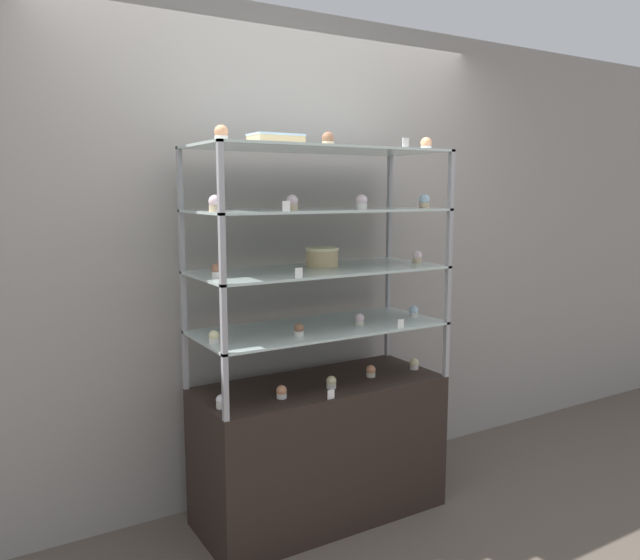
{
  "coord_description": "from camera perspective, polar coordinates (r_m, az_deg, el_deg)",
  "views": [
    {
      "loc": [
        -1.56,
        -2.6,
        1.66
      ],
      "look_at": [
        0.0,
        0.0,
        1.23
      ],
      "focal_mm": 35.0,
      "sensor_mm": 36.0,
      "label": 1
    }
  ],
  "objects": [
    {
      "name": "cupcake_2",
      "position": [
        3.08,
        0.97,
        -9.35
      ],
      "size": [
        0.05,
        0.05,
        0.06
      ],
      "color": "white",
      "rests_on": "display_base"
    },
    {
      "name": "cupcake_9",
      "position": [
        2.75,
        -9.38,
        0.86
      ],
      "size": [
        0.05,
        0.05,
        0.07
      ],
      "color": "white",
      "rests_on": "display_riser_middle"
    },
    {
      "name": "price_tag_1",
      "position": [
        3.08,
        7.4,
        -3.98
      ],
      "size": [
        0.04,
        0.0,
        0.04
      ],
      "color": "white",
      "rests_on": "display_riser_lower"
    },
    {
      "name": "sheet_cake_frosted",
      "position": [
        2.97,
        -4.06,
        12.62
      ],
      "size": [
        0.24,
        0.15,
        0.06
      ],
      "color": "#DBBC84",
      "rests_on": "display_riser_top"
    },
    {
      "name": "cupcake_8",
      "position": [
        3.38,
        8.57,
        -2.84
      ],
      "size": [
        0.05,
        0.05,
        0.06
      ],
      "color": "white",
      "rests_on": "display_riser_lower"
    },
    {
      "name": "cupcake_12",
      "position": [
        2.88,
        -2.57,
        7.09
      ],
      "size": [
        0.06,
        0.06,
        0.07
      ],
      "color": "#CCB28C",
      "rests_on": "display_riser_upper"
    },
    {
      "name": "display_base",
      "position": [
        3.3,
        0.0,
        -15.19
      ],
      "size": [
        1.25,
        0.52,
        0.7
      ],
      "color": "black",
      "rests_on": "ground_plane"
    },
    {
      "name": "display_riser_upper",
      "position": [
        3.03,
        0.0,
        6.2
      ],
      "size": [
        1.25,
        0.52,
        0.29
      ],
      "color": "#99999E",
      "rests_on": "display_riser_middle"
    },
    {
      "name": "cupcake_4",
      "position": [
        3.43,
        8.6,
        -7.59
      ],
      "size": [
        0.05,
        0.05,
        0.06
      ],
      "color": "white",
      "rests_on": "display_base"
    },
    {
      "name": "display_riser_middle",
      "position": [
        3.06,
        0.0,
        0.76
      ],
      "size": [
        1.25,
        0.52,
        0.29
      ],
      "color": "#99999E",
      "rests_on": "display_riser_lower"
    },
    {
      "name": "cupcake_14",
      "position": [
        3.29,
        9.52,
        7.11
      ],
      "size": [
        0.06,
        0.06,
        0.07
      ],
      "color": "#CCB28C",
      "rests_on": "display_riser_upper"
    },
    {
      "name": "cupcake_13",
      "position": [
        3.05,
        3.82,
        7.14
      ],
      "size": [
        0.06,
        0.06,
        0.07
      ],
      "color": "white",
      "rests_on": "display_riser_upper"
    },
    {
      "name": "cupcake_0",
      "position": [
        2.85,
        -9.0,
        -10.92
      ],
      "size": [
        0.05,
        0.05,
        0.06
      ],
      "color": "white",
      "rests_on": "display_base"
    },
    {
      "name": "price_tag_2",
      "position": [
        2.72,
        -1.96,
        0.66
      ],
      "size": [
        0.04,
        0.0,
        0.04
      ],
      "color": "white",
      "rests_on": "display_riser_middle"
    },
    {
      "name": "cupcake_3",
      "position": [
        3.27,
        4.67,
        -8.31
      ],
      "size": [
        0.05,
        0.05,
        0.06
      ],
      "color": "beige",
      "rests_on": "display_base"
    },
    {
      "name": "ground_plane",
      "position": [
        3.46,
        0.0,
        -20.56
      ],
      "size": [
        20.0,
        20.0,
        0.0
      ],
      "primitive_type": "plane",
      "color": "brown"
    },
    {
      "name": "price_tag_0",
      "position": [
        2.93,
        1.01,
        -10.41
      ],
      "size": [
        0.04,
        0.0,
        0.04
      ],
      "color": "white",
      "rests_on": "display_base"
    },
    {
      "name": "display_riser_top",
      "position": [
        3.04,
        0.0,
        11.67
      ],
      "size": [
        1.25,
        0.52,
        0.29
      ],
      "color": "#99999E",
      "rests_on": "display_riser_upper"
    },
    {
      "name": "cupcake_15",
      "position": [
        2.69,
        -9.02,
        13.08
      ],
      "size": [
        0.06,
        0.06,
        0.07
      ],
      "color": "white",
      "rests_on": "display_riser_top"
    },
    {
      "name": "display_riser_lower",
      "position": [
        3.11,
        0.0,
        -4.54
      ],
      "size": [
        1.25,
        0.52,
        0.29
      ],
      "color": "#99999E",
      "rests_on": "display_base"
    },
    {
      "name": "layer_cake_centerpiece",
      "position": [
        3.13,
        0.19,
        2.13
      ],
      "size": [
        0.17,
        0.17,
        0.1
      ],
      "color": "#DBBC84",
      "rests_on": "display_riser_middle"
    },
    {
      "name": "cupcake_17",
      "position": [
        3.3,
        9.68,
        12.12
      ],
      "size": [
        0.06,
        0.06,
        0.07
      ],
      "color": "white",
      "rests_on": "display_riser_top"
    },
    {
      "name": "cupcake_16",
      "position": [
        2.96,
        0.74,
        12.71
      ],
      "size": [
        0.06,
        0.06,
        0.07
      ],
      "color": "#CCB28C",
      "rests_on": "display_riser_top"
    },
    {
      "name": "price_tag_3",
      "position": [
        2.67,
        -3.11,
        6.76
      ],
      "size": [
        0.04,
        0.0,
        0.04
      ],
      "color": "white",
      "rests_on": "display_riser_upper"
    },
    {
      "name": "cupcake_11",
      "position": [
        2.69,
        -9.56,
        6.91
      ],
      "size": [
        0.06,
        0.06,
        0.07
      ],
      "color": "#CCB28C",
      "rests_on": "display_riser_upper"
    },
    {
      "name": "cupcake_5",
      "position": [
        2.79,
        -9.66,
        -5.17
      ],
      "size": [
        0.05,
        0.05,
        0.06
      ],
      "color": "white",
      "rests_on": "display_riser_lower"
    },
    {
      "name": "back_wall",
      "position": [
        3.41,
        -3.53,
        2.06
      ],
      "size": [
        8.0,
        0.05,
        2.6
      ],
      "color": "gray",
      "rests_on": "ground_plane"
    },
    {
      "name": "cupcake_7",
      "position": [
        3.13,
        3.64,
        -3.62
      ],
      "size": [
        0.05,
        0.05,
        0.06
      ],
      "color": "beige",
      "rests_on": "display_riser_lower"
    },
    {
      "name": "cupcake_10",
      "position": [
        3.32,
        8.88,
        2.1
      ],
      "size": [
        0.05,
        0.05,
        0.07
      ],
      "color": "#CCB28C",
      "rests_on": "display_riser_middle"
    },
    {
      "name": "cupcake_6",
      "position": [
        2.9,
        -1.95,
        -4.57
      ],
      "size": [
        0.05,
        0.05,
        0.06
      ],
      "color": "white",
      "rests_on": "display_riser_lower"
    },
    {
      "name": "price_tag_4",
      "position": [
        3.03,
        7.84,
        12.34
      ],
      "size": [
        0.04,
        0.0,
        0.04
      ],
      "color": "white",
      "rests_on": "display_riser_top"
    },
    {
      "name": "cupcake_1",
      "position": [
        2.95,
        -3.53,
        -10.18
      ],
      "size": [
        0.05,
        0.05,
        0.06
      ],
      "color": "white",
      "rests_on": "display_base"
    }
  ]
}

